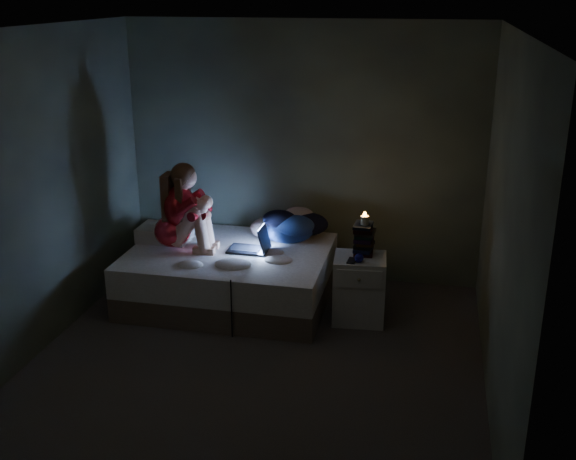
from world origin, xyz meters
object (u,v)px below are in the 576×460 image
(candle, at_px, (365,219))
(phone, at_px, (351,260))
(bed, at_px, (230,275))
(nightstand, at_px, (359,289))
(woman, at_px, (171,206))
(laptop, at_px, (248,238))

(candle, height_order, phone, candle)
(bed, distance_m, phone, 1.27)
(bed, distance_m, candle, 1.45)
(bed, relative_size, candle, 23.38)
(nightstand, height_order, candle, candle)
(woman, height_order, nightstand, woman)
(laptop, height_order, nightstand, laptop)
(candle, bearing_deg, bed, 177.48)
(laptop, bearing_deg, nightstand, -8.52)
(nightstand, height_order, phone, phone)
(woman, height_order, laptop, woman)
(bed, relative_size, woman, 2.20)
(phone, bearing_deg, woman, -178.42)
(nightstand, relative_size, candle, 7.64)
(nightstand, xyz_separation_m, phone, (-0.07, -0.10, 0.31))
(woman, xyz_separation_m, laptop, (0.71, 0.09, -0.29))
(laptop, relative_size, candle, 4.71)
(bed, xyz_separation_m, laptop, (0.18, 0.03, 0.39))
(laptop, bearing_deg, woman, -172.13)
(laptop, distance_m, nightstand, 1.15)
(bed, height_order, laptop, laptop)
(laptop, height_order, candle, candle)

